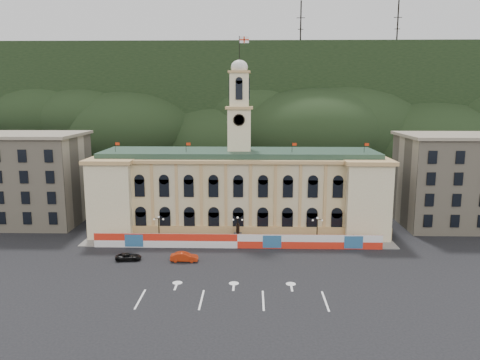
{
  "coord_description": "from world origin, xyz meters",
  "views": [
    {
      "loc": [
        2.45,
        -62.7,
        25.99
      ],
      "look_at": [
        0.38,
        18.0,
        11.49
      ],
      "focal_mm": 35.0,
      "sensor_mm": 36.0,
      "label": 1
    }
  ],
  "objects_px": {
    "statue": "(238,236)",
    "lamp_center": "(238,228)",
    "red_sedan": "(184,257)",
    "black_suv": "(128,257)"
  },
  "relations": [
    {
      "from": "statue",
      "to": "lamp_center",
      "type": "distance_m",
      "value": 2.14
    },
    {
      "from": "lamp_center",
      "to": "black_suv",
      "type": "xyz_separation_m",
      "value": [
        -17.32,
        -8.49,
        -2.5
      ]
    },
    {
      "from": "black_suv",
      "to": "statue",
      "type": "bearing_deg",
      "value": -67.49
    },
    {
      "from": "statue",
      "to": "black_suv",
      "type": "distance_m",
      "value": 19.76
    },
    {
      "from": "statue",
      "to": "black_suv",
      "type": "relative_size",
      "value": 0.87
    },
    {
      "from": "statue",
      "to": "lamp_center",
      "type": "xyz_separation_m",
      "value": [
        0.0,
        -1.0,
        1.89
      ]
    },
    {
      "from": "red_sedan",
      "to": "black_suv",
      "type": "height_order",
      "value": "red_sedan"
    },
    {
      "from": "black_suv",
      "to": "red_sedan",
      "type": "bearing_deg",
      "value": -97.92
    },
    {
      "from": "red_sedan",
      "to": "black_suv",
      "type": "distance_m",
      "value": 9.06
    },
    {
      "from": "lamp_center",
      "to": "black_suv",
      "type": "distance_m",
      "value": 19.45
    }
  ]
}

